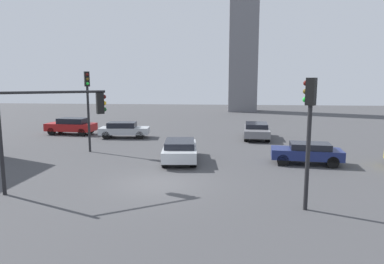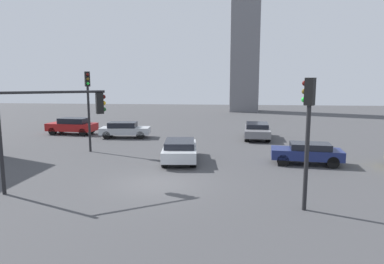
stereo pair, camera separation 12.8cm
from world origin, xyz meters
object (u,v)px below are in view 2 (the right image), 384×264
object	(u,v)px
car_4	(125,129)
car_5	(180,149)
traffic_light_2	(308,119)
traffic_light_1	(54,115)
car_2	(72,126)
car_6	(307,153)
car_3	(257,130)
traffic_light_0	(88,97)

from	to	relation	value
car_4	car_5	size ratio (longest dim) A/B	0.90
traffic_light_2	car_4	bearing A→B (deg)	-21.55
traffic_light_1	car_2	bearing A→B (deg)	80.08
car_5	car_6	bearing A→B (deg)	-96.15
traffic_light_2	car_2	size ratio (longest dim) A/B	1.10
car_3	car_4	world-z (taller)	car_4
traffic_light_2	car_6	world-z (taller)	traffic_light_2
car_2	car_4	xyz separation A→B (m)	(5.32, -1.37, -0.07)
traffic_light_0	car_5	world-z (taller)	traffic_light_0
traffic_light_2	traffic_light_1	bearing A→B (deg)	22.31
traffic_light_1	traffic_light_2	size ratio (longest dim) A/B	0.93
traffic_light_0	traffic_light_1	distance (m)	8.08
traffic_light_1	car_3	size ratio (longest dim) A/B	0.96
traffic_light_1	car_4	world-z (taller)	traffic_light_1
traffic_light_2	car_6	xyz separation A→B (m)	(1.77, 7.42, -2.79)
car_2	car_3	xyz separation A→B (m)	(16.67, -0.66, -0.08)
traffic_light_1	car_5	size ratio (longest dim) A/B	0.97
traffic_light_0	traffic_light_2	bearing A→B (deg)	19.76
car_3	car_6	world-z (taller)	car_3
car_4	car_5	bearing A→B (deg)	-59.38
traffic_light_2	car_5	world-z (taller)	traffic_light_2
traffic_light_0	traffic_light_1	bearing A→B (deg)	-20.34
car_2	car_5	size ratio (longest dim) A/B	0.94
traffic_light_0	car_6	distance (m)	14.64
traffic_light_2	car_2	xyz separation A→B (m)	(-17.04, 16.98, -2.69)
traffic_light_2	car_3	size ratio (longest dim) A/B	1.03
traffic_light_1	car_5	world-z (taller)	traffic_light_1
traffic_light_1	car_6	xyz separation A→B (m)	(12.46, 5.68, -2.67)
car_3	car_4	distance (m)	11.37
traffic_light_1	car_3	distance (m)	18.06
traffic_light_0	car_3	distance (m)	14.07
car_2	car_6	xyz separation A→B (m)	(18.81, -9.57, -0.10)
traffic_light_0	car_3	size ratio (longest dim) A/B	1.13
traffic_light_0	traffic_light_1	size ratio (longest dim) A/B	1.18
traffic_light_2	car_3	world-z (taller)	traffic_light_2
car_4	traffic_light_1	bearing A→B (deg)	-91.18
car_5	car_6	distance (m)	7.56
car_3	car_6	xyz separation A→B (m)	(2.15, -8.91, -0.01)
car_3	car_5	world-z (taller)	car_5
traffic_light_1	car_4	bearing A→B (deg)	61.71
traffic_light_0	car_5	bearing A→B (deg)	39.47
traffic_light_1	car_2	xyz separation A→B (m)	(-6.36, 15.25, -2.57)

